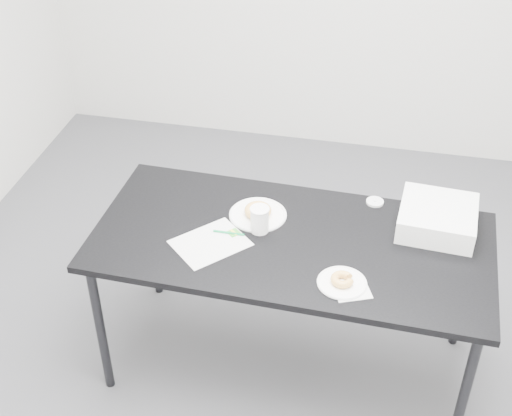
% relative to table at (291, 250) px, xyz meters
% --- Properties ---
extents(floor, '(4.00, 4.00, 0.00)m').
position_rel_table_xyz_m(floor, '(-0.07, 0.16, -0.73)').
color(floor, '#494A4E').
rests_on(floor, ground).
extents(table, '(1.75, 0.86, 0.79)m').
position_rel_table_xyz_m(table, '(0.00, 0.00, 0.00)').
color(table, black).
rests_on(table, floor).
extents(scorecard, '(0.38, 0.38, 0.00)m').
position_rel_table_xyz_m(scorecard, '(-0.34, -0.10, 0.06)').
color(scorecard, silver).
rests_on(scorecard, table).
extents(logo_patch, '(0.07, 0.07, 0.00)m').
position_rel_table_xyz_m(logo_patch, '(-0.25, -0.01, 0.06)').
color(logo_patch, green).
rests_on(logo_patch, scorecard).
extents(pen, '(0.14, 0.01, 0.01)m').
position_rel_table_xyz_m(pen, '(-0.27, -0.02, 0.07)').
color(pen, '#0C8444').
rests_on(pen, scorecard).
extents(napkin, '(0.18, 0.18, 0.00)m').
position_rel_table_xyz_m(napkin, '(0.29, -0.26, 0.06)').
color(napkin, silver).
rests_on(napkin, table).
extents(plate_near, '(0.20, 0.20, 0.01)m').
position_rel_table_xyz_m(plate_near, '(0.25, -0.24, 0.06)').
color(plate_near, white).
rests_on(plate_near, napkin).
extents(donut_near, '(0.11, 0.11, 0.03)m').
position_rel_table_xyz_m(donut_near, '(0.25, -0.24, 0.08)').
color(donut_near, '#DF8F46').
rests_on(donut_near, plate_near).
extents(plate_far, '(0.26, 0.26, 0.01)m').
position_rel_table_xyz_m(plate_far, '(-0.18, 0.14, 0.06)').
color(plate_far, white).
rests_on(plate_far, table).
extents(donut_far, '(0.14, 0.14, 0.04)m').
position_rel_table_xyz_m(donut_far, '(-0.18, 0.14, 0.09)').
color(donut_far, '#DF8F46').
rests_on(donut_far, plate_far).
extents(coffee_cup, '(0.08, 0.08, 0.12)m').
position_rel_table_xyz_m(coffee_cup, '(-0.15, 0.03, 0.12)').
color(coffee_cup, white).
rests_on(coffee_cup, table).
extents(cup_lid, '(0.08, 0.08, 0.01)m').
position_rel_table_xyz_m(cup_lid, '(0.33, 0.34, 0.07)').
color(cup_lid, silver).
rests_on(cup_lid, table).
extents(bakery_box, '(0.35, 0.35, 0.11)m').
position_rel_table_xyz_m(bakery_box, '(0.61, 0.21, 0.11)').
color(bakery_box, white).
rests_on(bakery_box, table).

